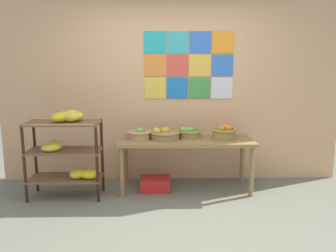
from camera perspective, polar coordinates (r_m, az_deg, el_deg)
The scene contains 9 objects.
ground at distance 3.69m, azimuth 1.11°, elevation -16.97°, with size 9.30×9.30×0.00m, color slate.
back_wall_with_art at distance 4.96m, azimuth 0.45°, elevation 6.70°, with size 4.82×0.07×2.73m.
banana_shelf_unit at distance 4.54m, azimuth -16.09°, elevation -2.93°, with size 0.91×0.43×1.10m.
display_table at distance 4.63m, azimuth 2.89°, elevation -3.09°, with size 1.76×0.65×0.69m.
fruit_basket_back_left at distance 4.67m, azimuth 9.12°, elevation -1.04°, with size 0.32×0.32×0.19m.
fruit_basket_left at distance 4.60m, azimuth -0.52°, elevation -1.31°, with size 0.40×0.40×0.16m.
fruit_basket_back_right at distance 4.72m, azimuth 3.44°, elevation -1.11°, with size 0.32×0.32×0.14m.
fruit_basket_right at distance 4.63m, azimuth -4.70°, elevation -1.30°, with size 0.33×0.33×0.15m.
produce_crate_under_table at distance 4.74m, azimuth -2.08°, elevation -9.40°, with size 0.39×0.29×0.17m, color red.
Camera 1 is at (-0.13, -3.27, 1.71)m, focal length 37.46 mm.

